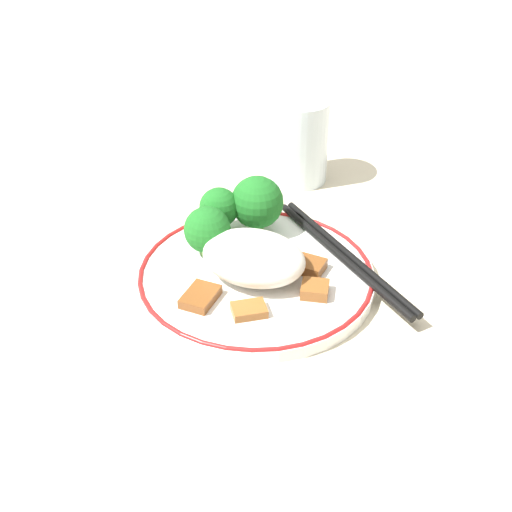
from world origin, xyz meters
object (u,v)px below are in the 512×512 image
Objects in this scene: broccoli_back_center at (219,208)px; broccoli_back_right at (207,230)px; chopsticks at (345,256)px; plate at (256,276)px; broccoli_back_left at (257,202)px; drinking_glass at (300,141)px.

broccoli_back_right is (0.01, -0.04, -0.00)m from broccoli_back_center.
plate is at bearing -141.33° from chopsticks.
drinking_glass reaches higher than broccoli_back_left.
drinking_glass is at bearing 93.65° from broccoli_back_left.
broccoli_back_center is at bearing -97.97° from drinking_glass.
broccoli_back_center is 1.02× the size of broccoli_back_right.
drinking_glass is at bearing 82.03° from broccoli_back_center.
broccoli_back_center is at bearing -176.21° from chopsticks.
broccoli_back_center is at bearing -145.33° from broccoli_back_left.
plate is 3.77× the size of broccoli_back_left.
broccoli_back_center reaches higher than plate.
chopsticks is at bearing -54.98° from drinking_glass.
plate is at bearing -9.88° from broccoli_back_right.
broccoli_back_left is at bearing 34.67° from broccoli_back_center.
broccoli_back_right is at bearing -94.86° from drinking_glass.
chopsticks is (0.07, 0.06, 0.01)m from plate.
drinking_glass reaches higher than chopsticks.
drinking_glass is at bearing 85.14° from broccoli_back_right.
plate is 0.09m from chopsticks.
drinking_glass reaches higher than broccoli_back_right.
broccoli_back_center is 0.14m from chopsticks.
drinking_glass is at bearing 100.42° from plate.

